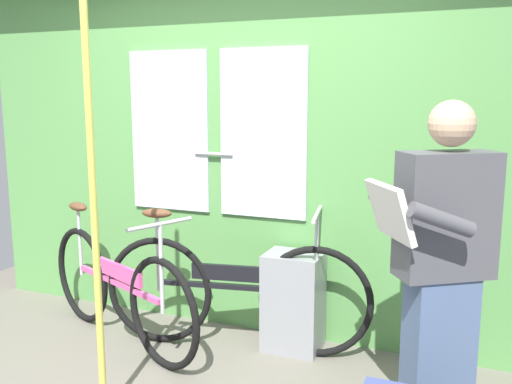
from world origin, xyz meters
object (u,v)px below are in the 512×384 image
passenger_reading_newspaper (441,264)px  trash_bin_by_wall (293,302)px  handrail_pole (93,189)px  bicycle_leaning_behind (118,288)px  bicycle_near_door (234,292)px

passenger_reading_newspaper → trash_bin_by_wall: size_ratio=2.53×
passenger_reading_newspaper → trash_bin_by_wall: 1.20m
trash_bin_by_wall → handrail_pole: size_ratio=0.27×
bicycle_leaning_behind → trash_bin_by_wall: bearing=40.0°
handrail_pole → trash_bin_by_wall: bearing=59.5°
bicycle_near_door → passenger_reading_newspaper: 1.41m
bicycle_leaning_behind → passenger_reading_newspaper: bearing=16.3°
trash_bin_by_wall → handrail_pole: handrail_pole is taller
bicycle_leaning_behind → trash_bin_by_wall: (1.10, 0.33, -0.05)m
bicycle_near_door → passenger_reading_newspaper: (1.26, -0.43, 0.46)m
handrail_pole → passenger_reading_newspaper: bearing=18.4°
bicycle_near_door → trash_bin_by_wall: bearing=12.7°
bicycle_leaning_behind → bicycle_near_door: bearing=36.9°
bicycle_near_door → passenger_reading_newspaper: passenger_reading_newspaper is taller
bicycle_near_door → handrail_pole: handrail_pole is taller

